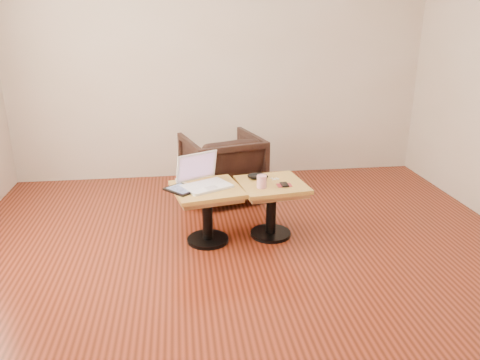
{
  "coord_description": "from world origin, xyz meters",
  "views": [
    {
      "loc": [
        -0.46,
        -2.87,
        1.73
      ],
      "look_at": [
        -0.0,
        0.56,
        0.51
      ],
      "focal_mm": 35.0,
      "sensor_mm": 36.0,
      "label": 1
    }
  ],
  "objects": [
    {
      "name": "side_table_left",
      "position": [
        -0.27,
        0.56,
        0.35
      ],
      "size": [
        0.6,
        0.6,
        0.46
      ],
      "rotation": [
        0.0,
        0.0,
        0.2
      ],
      "color": "black",
      "rests_on": "ground"
    },
    {
      "name": "tablet",
      "position": [
        -0.46,
        0.52,
        0.47
      ],
      "size": [
        0.29,
        0.29,
        0.02
      ],
      "rotation": [
        0.0,
        0.0,
        0.71
      ],
      "color": "black",
      "rests_on": "side_table_left"
    },
    {
      "name": "laptop",
      "position": [
        -0.29,
        0.6,
        0.51
      ],
      "size": [
        0.45,
        0.43,
        0.25
      ],
      "rotation": [
        0.0,
        0.0,
        0.48
      ],
      "color": "white",
      "rests_on": "side_table_left"
    },
    {
      "name": "glasses_case",
      "position": [
        0.16,
        0.7,
        0.49
      ],
      "size": [
        0.19,
        0.12,
        0.05
      ],
      "primitive_type": "ellipsoid",
      "rotation": [
        0.0,
        0.0,
        -0.24
      ],
      "color": "black",
      "rests_on": "side_table_right"
    },
    {
      "name": "charging_adapter",
      "position": [
        -0.49,
        0.72,
        0.48
      ],
      "size": [
        0.04,
        0.04,
        0.02
      ],
      "primitive_type": "cube",
      "rotation": [
        0.0,
        0.0,
        0.04
      ],
      "color": "white",
      "rests_on": "side_table_left"
    },
    {
      "name": "phone_on_sleeve",
      "position": [
        0.34,
        0.52,
        0.47
      ],
      "size": [
        0.12,
        0.1,
        0.01
      ],
      "rotation": [
        0.0,
        0.0,
        0.02
      ],
      "color": "maroon",
      "rests_on": "side_table_right"
    },
    {
      "name": "armchair",
      "position": [
        -0.06,
        1.49,
        0.33
      ],
      "size": [
        0.86,
        0.87,
        0.65
      ],
      "primitive_type": "imported",
      "rotation": [
        0.0,
        0.0,
        3.41
      ],
      "color": "black",
      "rests_on": "ground"
    },
    {
      "name": "striped_cup",
      "position": [
        0.16,
        0.5,
        0.51
      ],
      "size": [
        0.11,
        0.11,
        0.1
      ],
      "primitive_type": "cylinder",
      "rotation": [
        0.0,
        0.0,
        0.55
      ],
      "color": "#E75078",
      "rests_on": "side_table_right"
    },
    {
      "name": "room_shell",
      "position": [
        0.0,
        0.0,
        1.35
      ],
      "size": [
        4.52,
        4.52,
        2.71
      ],
      "color": "#481A0C",
      "rests_on": "ground"
    },
    {
      "name": "earbuds_tangle",
      "position": [
        0.3,
        0.67,
        0.47
      ],
      "size": [
        0.07,
        0.05,
        0.01
      ],
      "color": "white",
      "rests_on": "side_table_right"
    },
    {
      "name": "side_table_right",
      "position": [
        0.26,
        0.6,
        0.35
      ],
      "size": [
        0.58,
        0.58,
        0.46
      ],
      "rotation": [
        0.0,
        0.0,
        0.14
      ],
      "color": "black",
      "rests_on": "ground"
    }
  ]
}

